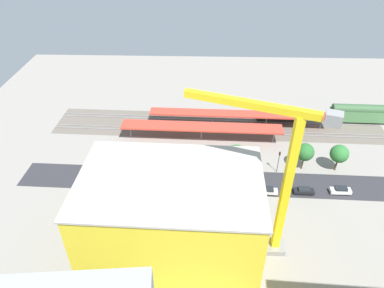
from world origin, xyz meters
TOP-DOWN VIEW (x-y plane):
  - ground_plane at (0.00, 0.00)m, footprint 158.04×158.04m
  - rail_bed at (0.00, -22.02)m, footprint 99.18×17.92m
  - street_asphalt at (0.00, 4.04)m, footprint 99.00×11.98m
  - track_rails at (0.00, -22.02)m, footprint 98.73×11.49m
  - platform_canopy_near at (5.12, -14.13)m, footprint 45.29×6.29m
  - platform_canopy_far at (-6.22, -21.83)m, footprint 53.86×5.70m
  - locomotive at (-19.50, -25.50)m, footprint 15.15×3.40m
  - passenger_coach at (-43.84, -25.49)m, footprint 19.12×3.64m
  - parked_car_0 at (-27.70, 7.15)m, footprint 4.80×1.77m
  - parked_car_1 at (-19.10, 7.41)m, footprint 4.78×1.86m
  - parked_car_2 at (-10.58, 7.65)m, footprint 4.88×2.13m
  - parked_car_3 at (-2.76, 7.00)m, footprint 4.55×2.01m
  - parked_car_4 at (5.84, 8.00)m, footprint 4.48×2.05m
  - construction_building at (10.32, 23.85)m, footprint 32.24×21.72m
  - construction_roof_slab at (10.32, 23.85)m, footprint 32.86×22.34m
  - tower_crane at (-8.03, 23.12)m, footprint 23.44×9.57m
  - box_truck_0 at (22.87, 6.47)m, footprint 8.92×2.75m
  - box_truck_1 at (20.18, 7.59)m, footprint 9.64×2.93m
  - box_truck_2 at (22.09, 8.11)m, footprint 9.31×2.78m
  - street_tree_0 at (-20.69, -1.85)m, footprint 4.52×4.52m
  - street_tree_1 at (-3.66, -0.23)m, footprint 6.02×6.02m
  - street_tree_2 at (-29.06, -1.54)m, footprint 4.56×4.56m
  - traffic_light at (-14.13, -0.31)m, footprint 0.50×0.36m

SIDE VIEW (x-z plane):
  - ground_plane at x=0.00m, z-range 0.00..0.00m
  - rail_bed at x=0.00m, z-range 0.00..0.01m
  - street_asphalt at x=0.00m, z-range 0.00..0.01m
  - track_rails at x=0.00m, z-range 0.12..0.24m
  - parked_car_1 at x=-19.10m, z-range -0.08..1.45m
  - parked_car_2 at x=-10.58m, z-range -0.09..1.51m
  - parked_car_4 at x=5.84m, z-range -0.08..1.56m
  - parked_car_3 at x=-2.76m, z-range -0.09..1.64m
  - parked_car_0 at x=-27.70m, z-range -0.10..1.71m
  - box_truck_0 at x=22.87m, z-range -0.04..3.28m
  - box_truck_2 at x=22.09m, z-range -0.04..3.32m
  - box_truck_1 at x=20.18m, z-range -0.03..3.31m
  - locomotive at x=-19.50m, z-range -0.77..4.52m
  - passenger_coach at x=-43.84m, z-range 0.14..6.14m
  - traffic_light at x=-14.13m, z-range 1.04..7.23m
  - platform_canopy_far at x=-6.22m, z-range 2.00..6.53m
  - platform_canopy_near at x=5.12m, z-range 2.05..6.66m
  - street_tree_1 at x=-3.66m, z-range 0.79..8.43m
  - street_tree_2 at x=-29.06m, z-range 1.40..8.80m
  - street_tree_0 at x=-20.69m, z-range 1.46..8.94m
  - construction_building at x=10.32m, z-range 0.00..17.11m
  - construction_roof_slab at x=10.32m, z-range 17.11..17.51m
  - tower_crane at x=-8.03m, z-range 2.78..34.60m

